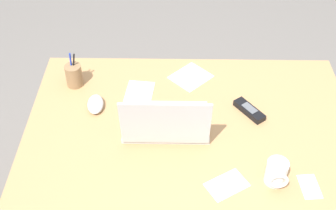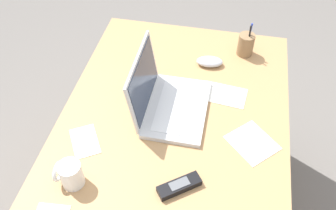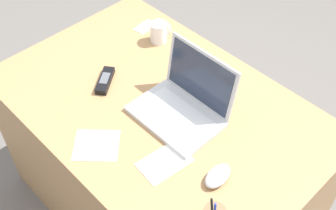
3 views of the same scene
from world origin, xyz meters
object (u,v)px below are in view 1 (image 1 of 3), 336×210
(laptop, at_px, (166,122))
(computer_mouse, at_px, (95,104))
(cordless_phone, at_px, (249,110))
(pen_holder, at_px, (74,75))
(coffee_mug_white, at_px, (276,173))

(laptop, distance_m, computer_mouse, 0.31)
(computer_mouse, bearing_deg, cordless_phone, 171.95)
(computer_mouse, bearing_deg, pen_holder, -59.34)
(coffee_mug_white, distance_m, pen_holder, 0.91)
(computer_mouse, distance_m, pen_holder, 0.18)
(computer_mouse, distance_m, coffee_mug_white, 0.74)
(laptop, bearing_deg, computer_mouse, -24.46)
(laptop, bearing_deg, coffee_mug_white, 148.34)
(pen_holder, bearing_deg, cordless_phone, 167.27)
(cordless_phone, bearing_deg, pen_holder, -12.73)
(laptop, relative_size, coffee_mug_white, 3.55)
(coffee_mug_white, bearing_deg, computer_mouse, -28.68)
(laptop, height_order, coffee_mug_white, laptop)
(coffee_mug_white, bearing_deg, laptop, -31.66)
(pen_holder, bearing_deg, coffee_mug_white, 146.72)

